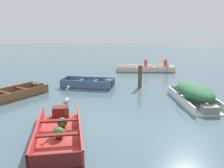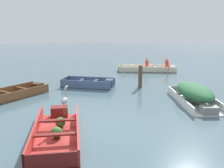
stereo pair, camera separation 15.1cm
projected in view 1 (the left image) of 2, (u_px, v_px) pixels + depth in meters
name	position (u px, v px, depth m)	size (l,w,h in m)	color
ground_plane	(91.00, 125.00, 7.52)	(80.00, 80.00, 0.00)	#47606B
dinghy_red_foreground	(59.00, 130.00, 6.80)	(1.39, 3.35, 0.37)	#AD2D28
skiff_slate_blue_near_moored	(91.00, 84.00, 12.28)	(2.70, 1.75, 0.40)	#475B7F
skiff_white_mid_moored	(195.00, 93.00, 9.64)	(1.31, 3.20, 0.73)	white
skiff_wooden_brown_far_moored	(18.00, 93.00, 10.59)	(2.57, 2.82, 0.36)	brown
rowboat_cream_with_crew	(149.00, 69.00, 16.64)	(3.89, 2.34, 0.92)	beige
heron_on_dinghy	(67.00, 100.00, 7.13)	(0.23, 0.45, 0.84)	olive
mooring_post	(140.00, 76.00, 12.13)	(0.19, 0.19, 1.07)	brown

